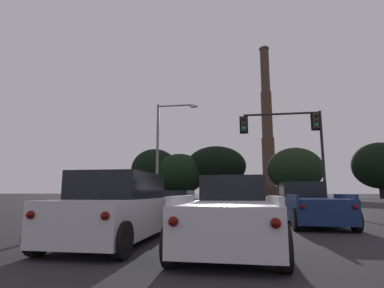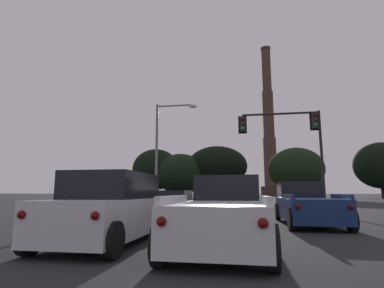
# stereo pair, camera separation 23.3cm
# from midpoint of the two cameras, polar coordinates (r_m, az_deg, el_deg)

# --- Properties ---
(sedan_left_lane_front) EXTENTS (2.07, 4.74, 1.43)m
(sedan_left_lane_front) POSITION_cam_midpoint_polar(r_m,az_deg,el_deg) (15.35, -3.80, -11.65)
(sedan_left_lane_front) COLOR navy
(sedan_left_lane_front) RESTS_ON ground_plane
(suv_left_lane_second) EXTENTS (2.13, 4.92, 1.86)m
(suv_left_lane_second) POSITION_cam_midpoint_polar(r_m,az_deg,el_deg) (8.60, -14.66, -11.78)
(suv_left_lane_second) COLOR silver
(suv_left_lane_second) RESTS_ON ground_plane
(pickup_truck_center_lane_second) EXTENTS (2.26, 5.53, 1.82)m
(pickup_truck_center_lane_second) POSITION_cam_midpoint_polar(r_m,az_deg,el_deg) (8.01, 6.65, -12.90)
(pickup_truck_center_lane_second) COLOR silver
(pickup_truck_center_lane_second) RESTS_ON ground_plane
(sedan_center_lane_front) EXTENTS (2.11, 4.75, 1.43)m
(sedan_center_lane_front) POSITION_cam_midpoint_polar(r_m,az_deg,el_deg) (15.20, 8.14, -11.60)
(sedan_center_lane_front) COLOR maroon
(sedan_center_lane_front) RESTS_ON ground_plane
(pickup_truck_right_lane_front) EXTENTS (2.22, 5.52, 1.82)m
(pickup_truck_right_lane_front) POSITION_cam_midpoint_polar(r_m,az_deg,el_deg) (13.97, 20.91, -10.76)
(pickup_truck_right_lane_front) COLOR navy
(pickup_truck_right_lane_front) RESTS_ON ground_plane
(traffic_light_overhead_right) EXTENTS (5.52, 0.50, 6.71)m
(traffic_light_overhead_right) POSITION_cam_midpoint_polar(r_m,az_deg,el_deg) (21.14, 18.63, 1.63)
(traffic_light_overhead_right) COLOR black
(traffic_light_overhead_right) RESTS_ON ground_plane
(street_lamp) EXTENTS (3.34, 0.36, 8.34)m
(street_lamp) POSITION_cam_midpoint_polar(r_m,az_deg,el_deg) (23.71, -5.62, 0.13)
(street_lamp) COLOR slate
(street_lamp) RESTS_ON ground_plane
(smokestack) EXTENTS (7.50, 7.50, 57.83)m
(smokestack) POSITION_cam_midpoint_polar(r_m,az_deg,el_deg) (116.45, 14.15, 1.63)
(smokestack) COLOR #3C2B22
(smokestack) RESTS_ON ground_plane
(treeline_far_right) EXTENTS (11.82, 10.64, 10.11)m
(treeline_far_right) POSITION_cam_midpoint_polar(r_m,az_deg,el_deg) (68.83, -2.46, -5.70)
(treeline_far_right) COLOR black
(treeline_far_right) RESTS_ON ground_plane
(treeline_center_left) EXTENTS (11.37, 10.23, 12.08)m
(treeline_center_left) POSITION_cam_midpoint_polar(r_m,az_deg,el_deg) (76.53, 32.08, -3.50)
(treeline_center_left) COLOR black
(treeline_center_left) RESTS_ON ground_plane
(treeline_center_right) EXTENTS (13.91, 12.52, 12.01)m
(treeline_center_right) POSITION_cam_midpoint_polar(r_m,az_deg,el_deg) (70.02, 4.49, -4.28)
(treeline_center_right) COLOR black
(treeline_center_right) RESTS_ON ground_plane
(treeline_far_left) EXTENTS (11.24, 10.11, 10.51)m
(treeline_far_left) POSITION_cam_midpoint_polar(r_m,az_deg,el_deg) (65.52, 18.92, -4.60)
(treeline_far_left) COLOR black
(treeline_far_left) RESTS_ON ground_plane
(treeline_right_mid) EXTENTS (11.09, 9.98, 11.54)m
(treeline_right_mid) POSITION_cam_midpoint_polar(r_m,az_deg,el_deg) (71.71, -7.21, -4.83)
(treeline_right_mid) COLOR black
(treeline_right_mid) RESTS_ON ground_plane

